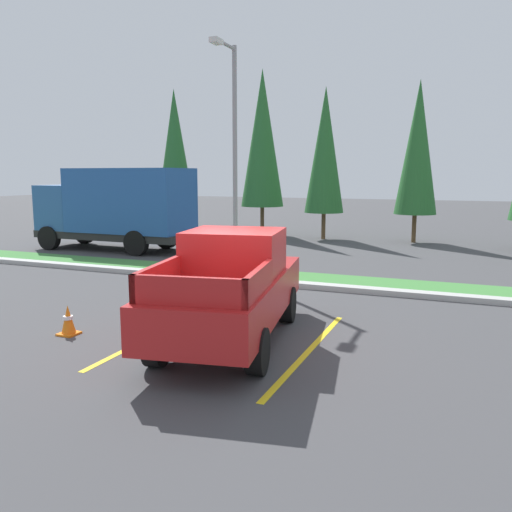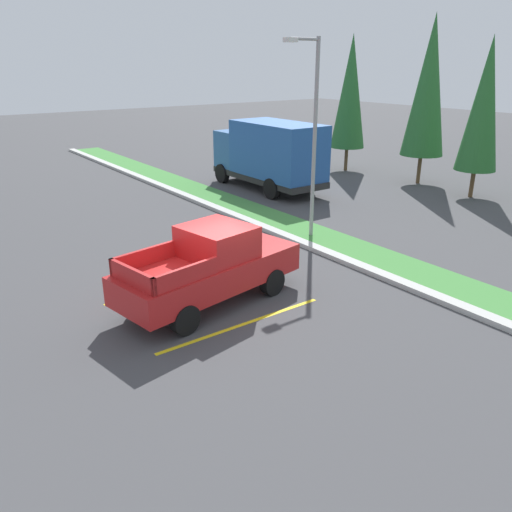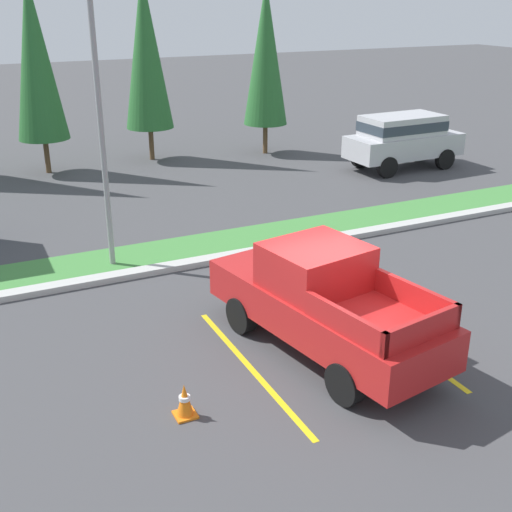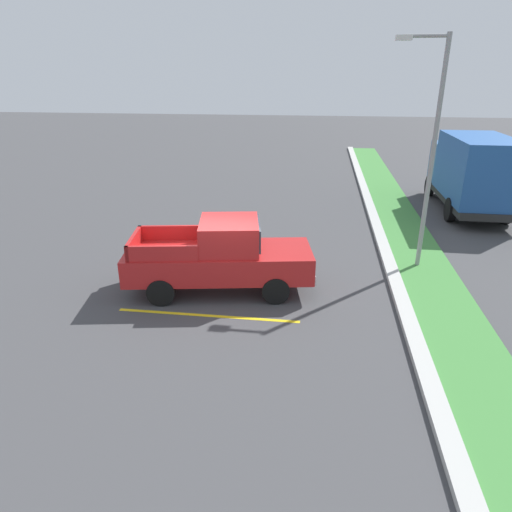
{
  "view_description": "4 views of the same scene",
  "coord_description": "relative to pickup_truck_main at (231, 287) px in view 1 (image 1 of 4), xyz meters",
  "views": [
    {
      "loc": [
        3.98,
        -8.89,
        3.15
      ],
      "look_at": [
        -0.21,
        1.39,
        1.42
      ],
      "focal_mm": 36.83,
      "sensor_mm": 36.0,
      "label": 1
    },
    {
      "loc": [
        10.75,
        -6.55,
        6.11
      ],
      "look_at": [
        0.43,
        1.03,
        1.26
      ],
      "focal_mm": 35.97,
      "sensor_mm": 36.0,
      "label": 2
    },
    {
      "loc": [
        -6.14,
        -9.66,
        6.51
      ],
      "look_at": [
        -0.6,
        1.88,
        1.35
      ],
      "focal_mm": 46.13,
      "sensor_mm": 36.0,
      "label": 3
    },
    {
      "loc": [
        11.62,
        2.6,
        5.86
      ],
      "look_at": [
        0.1,
        0.98,
        1.21
      ],
      "focal_mm": 32.11,
      "sensor_mm": 36.0,
      "label": 4
    }
  ],
  "objects": [
    {
      "name": "cypress_tree_left_inner",
      "position": [
        -5.93,
        16.67,
        3.92
      ],
      "size": [
        2.19,
        2.19,
        8.42
      ],
      "color": "brown",
      "rests_on": "ground"
    },
    {
      "name": "pickup_truck_main",
      "position": [
        0.0,
        0.0,
        0.0
      ],
      "size": [
        2.76,
        5.47,
        2.1
      ],
      "color": "black",
      "rests_on": "ground"
    },
    {
      "name": "street_light",
      "position": [
        -2.61,
        5.8,
        2.97
      ],
      "size": [
        0.24,
        1.49,
        6.91
      ],
      "color": "gray",
      "rests_on": "ground"
    },
    {
      "name": "ground_plane",
      "position": [
        0.12,
        0.06,
        -1.04
      ],
      "size": [
        120.0,
        120.0,
        0.0
      ],
      "primitive_type": "plane",
      "color": "#424244"
    },
    {
      "name": "cypress_tree_leftmost",
      "position": [
        -10.74,
        16.08,
        3.46
      ],
      "size": [
        1.99,
        1.99,
        7.64
      ],
      "color": "brown",
      "rests_on": "ground"
    },
    {
      "name": "grass_median",
      "position": [
        0.12,
        6.16,
        -1.01
      ],
      "size": [
        56.0,
        1.8,
        0.06
      ],
      "primitive_type": "cube",
      "color": "#42843D",
      "rests_on": "ground"
    },
    {
      "name": "traffic_cone",
      "position": [
        -3.14,
        -0.91,
        -0.75
      ],
      "size": [
        0.36,
        0.36,
        0.6
      ],
      "color": "orange",
      "rests_on": "ground"
    },
    {
      "name": "curb_strip",
      "position": [
        0.12,
        5.06,
        -0.97
      ],
      "size": [
        56.0,
        0.4,
        0.15
      ],
      "primitive_type": "cube",
      "color": "#B2B2AD",
      "rests_on": "ground"
    },
    {
      "name": "parking_line_far",
      "position": [
        1.56,
        -0.05,
        -1.04
      ],
      "size": [
        0.12,
        4.8,
        0.01
      ],
      "primitive_type": "cube",
      "color": "yellow",
      "rests_on": "ground"
    },
    {
      "name": "cypress_tree_right_inner",
      "position": [
        1.74,
        16.56,
        3.32
      ],
      "size": [
        1.93,
        1.93,
        7.41
      ],
      "color": "brown",
      "rests_on": "ground"
    },
    {
      "name": "cargo_truck_distant",
      "position": [
        -9.55,
        9.33,
        0.81
      ],
      "size": [
        6.82,
        2.54,
        3.4
      ],
      "color": "black",
      "rests_on": "ground"
    },
    {
      "name": "cypress_tree_center",
      "position": [
        -2.52,
        16.22,
        3.26
      ],
      "size": [
        1.9,
        1.9,
        7.3
      ],
      "color": "brown",
      "rests_on": "ground"
    },
    {
      "name": "parking_line_near",
      "position": [
        -1.54,
        -0.05,
        -1.04
      ],
      "size": [
        0.12,
        4.8,
        0.01
      ],
      "primitive_type": "cube",
      "color": "yellow",
      "rests_on": "ground"
    }
  ]
}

